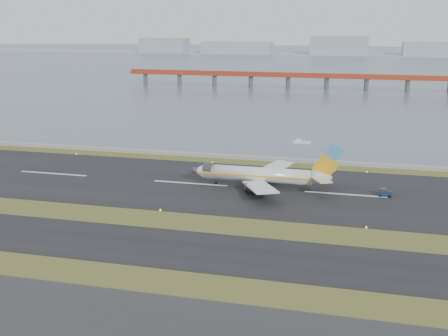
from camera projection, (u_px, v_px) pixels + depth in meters
The scene contains 10 objects.
ground at pixel (148, 222), 119.06m from camera, with size 1000.00×1000.00×0.00m, color #3B4D1B.
taxiway_strip at pixel (125, 243), 107.79m from camera, with size 1000.00×18.00×0.10m, color black.
runway_strip at pixel (190, 183), 147.19m from camera, with size 1000.00×45.00×0.10m, color black.
seawall at pixel (219, 156), 175.22m from camera, with size 1000.00×2.50×1.00m, color gray.
bay_water at pixel (321, 64), 550.57m from camera, with size 1400.00×800.00×1.30m, color #4B586B.
red_pier at pixel (327, 77), 347.04m from camera, with size 260.00×5.00×10.20m.
far_shoreline at pixel (342, 49), 695.92m from camera, with size 1400.00×80.00×60.50m.
airliner at pixel (263, 175), 142.56m from camera, with size 38.52×32.89×12.80m.
pushback_tug at pixel (385, 193), 136.23m from camera, with size 3.13×1.86×2.00m.
workboat_near at pixel (301, 142), 195.13m from camera, with size 6.24×2.24×1.49m.
Camera 1 is at (42.78, -104.92, 41.62)m, focal length 45.00 mm.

